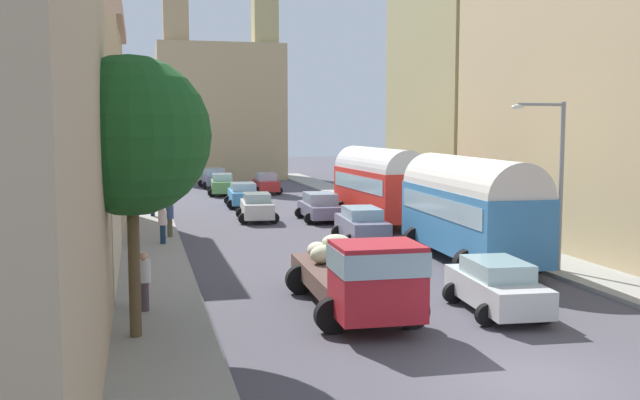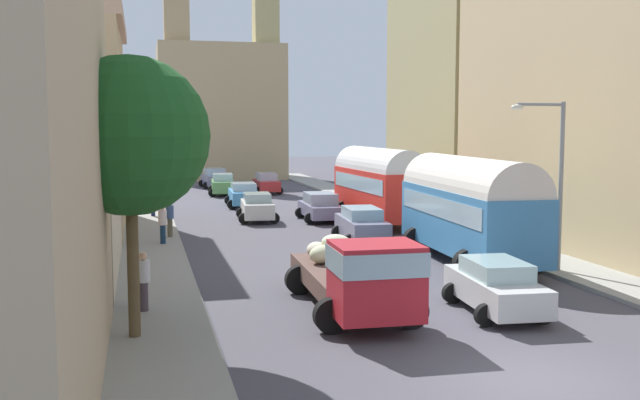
# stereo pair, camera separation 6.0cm
# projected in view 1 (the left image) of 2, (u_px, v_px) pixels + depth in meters

# --- Properties ---
(ground_plane) EXTENTS (154.00, 154.00, 0.00)m
(ground_plane) POSITION_uv_depth(u_px,v_px,m) (282.00, 218.00, 41.29)
(ground_plane) COLOR #4B4851
(sidewalk_left) EXTENTS (2.50, 70.00, 0.14)m
(sidewalk_left) POSITION_uv_depth(u_px,v_px,m) (150.00, 221.00, 39.56)
(sidewalk_left) COLOR gray
(sidewalk_left) RESTS_ON ground
(sidewalk_right) EXTENTS (2.50, 70.00, 0.14)m
(sidewalk_right) POSITION_uv_depth(u_px,v_px,m) (404.00, 213.00, 43.01)
(sidewalk_right) COLOR #999890
(sidewalk_right) RESTS_ON ground
(building_left_1) EXTENTS (5.71, 10.15, 7.10)m
(building_left_1) POSITION_uv_depth(u_px,v_px,m) (29.00, 175.00, 24.78)
(building_left_1) COLOR beige
(building_left_1) RESTS_ON ground
(building_left_2) EXTENTS (5.50, 12.00, 10.33)m
(building_left_2) POSITION_uv_depth(u_px,v_px,m) (69.00, 125.00, 35.75)
(building_left_2) COLOR tan
(building_left_2) RESTS_ON ground
(building_right_1) EXTENTS (5.69, 14.93, 13.55)m
(building_right_1) POSITION_uv_depth(u_px,v_px,m) (592.00, 89.00, 31.71)
(building_right_1) COLOR tan
(building_right_1) RESTS_ON ground
(building_right_2) EXTENTS (4.80, 11.09, 13.77)m
(building_right_2) POSITION_uv_depth(u_px,v_px,m) (453.00, 97.00, 44.59)
(building_right_2) COLOR tan
(building_right_2) RESTS_ON ground
(distant_church) EXTENTS (11.86, 7.78, 20.51)m
(distant_church) POSITION_uv_depth(u_px,v_px,m) (220.00, 106.00, 70.84)
(distant_church) COLOR tan
(distant_church) RESTS_ON ground
(parked_bus_0) EXTENTS (3.58, 8.90, 4.03)m
(parked_bus_0) POSITION_uv_depth(u_px,v_px,m) (469.00, 205.00, 27.80)
(parked_bus_0) COLOR teal
(parked_bus_0) RESTS_ON ground
(parked_bus_1) EXTENTS (3.41, 8.25, 4.03)m
(parked_bus_1) POSITION_uv_depth(u_px,v_px,m) (378.00, 182.00, 38.65)
(parked_bus_1) COLOR red
(parked_bus_1) RESTS_ON ground
(cargo_truck_0) EXTENTS (3.14, 7.43, 2.32)m
(cargo_truck_0) POSITION_uv_depth(u_px,v_px,m) (358.00, 275.00, 19.96)
(cargo_truck_0) COLOR #B01E28
(cargo_truck_0) RESTS_ON ground
(car_0) EXTENTS (2.35, 3.95, 1.53)m
(car_0) POSITION_uv_depth(u_px,v_px,m) (257.00, 207.00, 39.95)
(car_0) COLOR silver
(car_0) RESTS_ON ground
(car_1) EXTENTS (2.40, 4.27, 1.54)m
(car_1) POSITION_uv_depth(u_px,v_px,m) (243.00, 195.00, 46.85)
(car_1) COLOR #428EC8
(car_1) RESTS_ON ground
(car_2) EXTENTS (2.40, 4.33, 1.59)m
(car_2) POSITION_uv_depth(u_px,v_px,m) (222.00, 184.00, 54.70)
(car_2) COLOR #569651
(car_2) RESTS_ON ground
(car_3) EXTENTS (2.50, 3.81, 1.65)m
(car_3) POSITION_uv_depth(u_px,v_px,m) (214.00, 178.00, 60.93)
(car_3) COLOR slate
(car_3) RESTS_ON ground
(car_4) EXTENTS (2.39, 4.22, 1.49)m
(car_4) POSITION_uv_depth(u_px,v_px,m) (496.00, 286.00, 20.46)
(car_4) COLOR silver
(car_4) RESTS_ON ground
(car_5) EXTENTS (2.40, 4.48, 1.58)m
(car_5) POSITION_uv_depth(u_px,v_px,m) (362.00, 225.00, 32.66)
(car_5) COLOR gray
(car_5) RESTS_ON ground
(car_6) EXTENTS (2.38, 4.28, 1.53)m
(car_6) POSITION_uv_depth(u_px,v_px,m) (320.00, 207.00, 40.12)
(car_6) COLOR gray
(car_6) RESTS_ON ground
(car_7) EXTENTS (2.16, 4.21, 1.57)m
(car_7) POSITION_uv_depth(u_px,v_px,m) (266.00, 183.00, 56.08)
(car_7) COLOR #B12B2D
(car_7) RESTS_ON ground
(pedestrian_0) EXTENTS (0.46, 0.46, 1.78)m
(pedestrian_0) POSITION_uv_depth(u_px,v_px,m) (144.00, 280.00, 20.11)
(pedestrian_0) COLOR #4C3E47
(pedestrian_0) RESTS_ON ground
(pedestrian_1) EXTENTS (0.50, 0.50, 1.82)m
(pedestrian_1) POSITION_uv_depth(u_px,v_px,m) (152.00, 200.00, 41.02)
(pedestrian_1) COLOR #1B254C
(pedestrian_1) RESTS_ON ground
(pedestrian_2) EXTENTS (0.49, 0.49, 1.82)m
(pedestrian_2) POSITION_uv_depth(u_px,v_px,m) (163.00, 223.00, 31.50)
(pedestrian_2) COLOR #17314B
(pedestrian_2) RESTS_ON ground
(pedestrian_3) EXTENTS (0.47, 0.47, 1.79)m
(pedestrian_3) POSITION_uv_depth(u_px,v_px,m) (170.00, 218.00, 33.43)
(pedestrian_3) COLOR brown
(pedestrian_3) RESTS_ON ground
(streetlamp_near) EXTENTS (2.04, 0.28, 6.02)m
(streetlamp_near) POSITION_uv_depth(u_px,v_px,m) (553.00, 170.00, 25.41)
(streetlamp_near) COLOR gray
(streetlamp_near) RESTS_ON ground
(roadside_tree_0) EXTENTS (3.80, 3.80, 6.88)m
(roadside_tree_0) POSITION_uv_depth(u_px,v_px,m) (131.00, 136.00, 17.31)
(roadside_tree_0) COLOR brown
(roadside_tree_0) RESTS_ON ground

